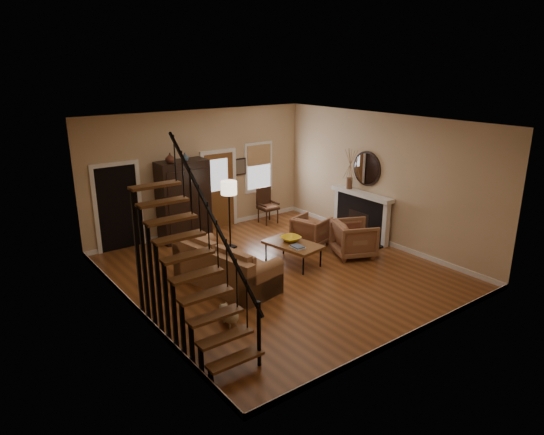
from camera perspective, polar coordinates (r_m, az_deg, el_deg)
room at (r=11.54m, az=-6.10°, el=2.87°), size 7.00×7.33×3.30m
staircase at (r=7.87m, az=-9.52°, el=-3.72°), size 0.94×2.80×3.20m
fireplace at (r=12.96m, az=10.55°, el=0.81°), size 0.33×1.95×2.30m
armoire at (r=12.71m, az=-10.35°, el=1.95°), size 1.30×0.60×2.10m
vase_a at (r=12.22m, az=-11.91°, el=6.88°), size 0.24×0.24×0.25m
vase_b at (r=12.39m, az=-10.22°, el=7.03°), size 0.20×0.20×0.21m
sofa at (r=10.17m, az=-5.44°, el=-5.59°), size 1.41×2.47×0.87m
coffee_table at (r=11.21m, az=2.48°, el=-4.25°), size 0.98×1.43×0.50m
bowl at (r=11.24m, az=2.22°, el=-2.51°), size 0.45×0.45×0.11m
books at (r=10.82m, az=3.00°, el=-3.48°), size 0.24×0.33×0.06m
armchair_left at (r=11.78m, az=9.64°, el=-2.47°), size 1.23×1.22×0.86m
armchair_right at (r=12.37m, az=4.63°, el=-1.56°), size 1.00×0.99×0.74m
floor_lamp at (r=12.00m, az=-5.01°, el=0.28°), size 0.49×0.49×1.72m
side_chair at (r=13.96m, az=-0.47°, el=1.36°), size 0.54×0.54×1.02m
dog at (r=8.78m, az=-4.98°, el=-11.48°), size 0.30×0.49×0.34m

